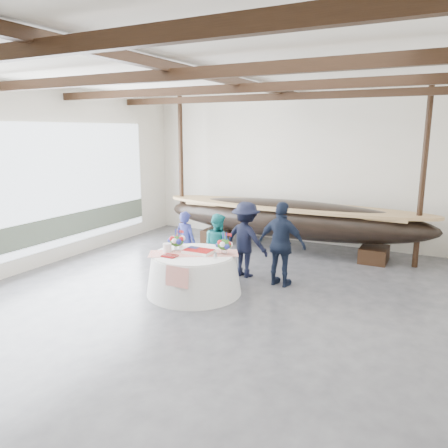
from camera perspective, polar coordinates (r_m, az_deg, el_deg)
The scene contains 13 objects.
floor at distance 8.74m, azimuth -2.80°, elevation -10.81°, with size 10.00×12.00×0.01m, color #3D3D42.
wall_back at distance 13.62m, azimuth 9.93°, elevation 7.08°, with size 10.00×0.02×4.50m, color silver.
wall_left at distance 11.48m, azimuth -25.18°, elevation 5.20°, with size 0.02×12.00×4.50m, color silver.
ceiling at distance 8.13m, azimuth -3.14°, elevation 19.85°, with size 10.00×12.00×0.01m, color white.
pavilion_structure at distance 8.78m, azimuth -0.31°, elevation 16.03°, with size 9.80×11.76×4.50m.
open_bay at distance 12.12m, azimuth -21.13°, elevation 3.82°, with size 0.03×7.00×3.20m.
longboat_display at distance 12.58m, azimuth 8.55°, elevation 0.70°, with size 7.88×1.58×1.48m.
banquet_table at distance 9.37m, azimuth -3.95°, elevation -6.41°, with size 2.02×2.02×0.86m.
tabletop_items at distance 9.31m, azimuth -3.70°, elevation -2.79°, with size 1.90×1.40×0.40m.
guest_woman_blue at distance 10.68m, azimuth -5.01°, elevation -2.30°, with size 0.55×0.36×1.51m, color navy.
guest_woman_teal at distance 10.31m, azimuth -0.81°, elevation -2.76°, with size 0.74×0.57×1.51m, color teal.
guest_man_left at distance 10.28m, azimuth 2.87°, elevation -2.03°, with size 1.16×0.66×1.79m, color black.
guest_man_right at distance 9.70m, azimuth 7.55°, elevation -2.65°, with size 1.11×0.46×1.90m, color black.
Camera 1 is at (4.06, -6.95, 3.40)m, focal length 35.00 mm.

